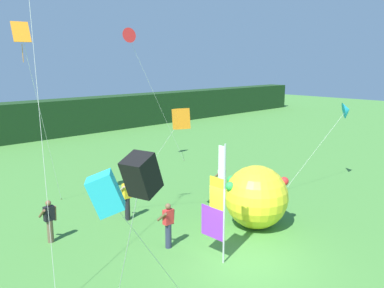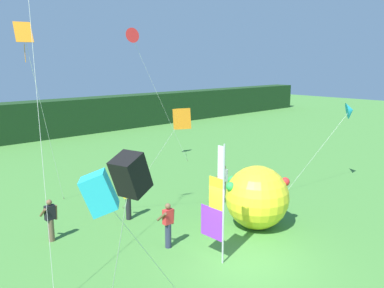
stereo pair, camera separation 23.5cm
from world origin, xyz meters
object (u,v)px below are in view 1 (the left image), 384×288
object	(u,v)px
person_near_banner	(127,198)
person_far_right	(222,180)
person_mid_field	(168,224)
kite_red_delta_6	(128,36)
person_far_left	(49,220)
kite_orange_box_1	(181,119)
banner_flag	(217,205)
kite_cyan_box_3	(106,194)
inflatable_balloon	(256,197)
kite_black_box_0	(141,177)
kite_cyan_delta_2	(346,110)
kite_orange_diamond_5	(23,42)

from	to	relation	value
person_near_banner	person_far_right	xyz separation A→B (m)	(4.86, -0.85, -0.10)
person_mid_field	kite_red_delta_6	distance (m)	13.01
person_far_left	kite_orange_box_1	xyz separation A→B (m)	(4.52, -2.09, 3.43)
person_near_banner	kite_orange_box_1	xyz separation A→B (m)	(1.29, -1.88, 3.31)
banner_flag	kite_cyan_box_3	xyz separation A→B (m)	(-5.50, -2.33, 2.24)
person_near_banner	kite_red_delta_6	distance (m)	10.65
kite_red_delta_6	inflatable_balloon	bearing A→B (deg)	-99.07
person_near_banner	kite_cyan_box_3	bearing A→B (deg)	-126.79
kite_black_box_0	kite_orange_box_1	world-z (taller)	kite_black_box_0
kite_black_box_0	person_near_banner	bearing A→B (deg)	56.56
banner_flag	person_near_banner	world-z (taller)	banner_flag
kite_black_box_0	kite_red_delta_6	xyz separation A→B (m)	(10.80, 15.40, 2.94)
person_far_right	kite_cyan_delta_2	size ratio (longest dim) A/B	0.37
banner_flag	kite_red_delta_6	world-z (taller)	kite_red_delta_6
person_mid_field	kite_red_delta_6	xyz separation A→B (m)	(5.36, 9.58, 6.98)
kite_cyan_delta_2	person_far_right	bearing A→B (deg)	156.07
person_near_banner	person_far_right	world-z (taller)	person_near_banner
banner_flag	kite_cyan_delta_2	distance (m)	11.48
person_near_banner	kite_cyan_delta_2	bearing A→B (deg)	-18.20
banner_flag	person_near_banner	xyz separation A→B (m)	(-0.11, 4.88, -0.94)
kite_cyan_delta_2	person_far_left	bearing A→B (deg)	164.89
person_far_left	kite_cyan_box_3	distance (m)	8.40
person_near_banner	kite_cyan_delta_2	world-z (taller)	kite_cyan_delta_2
person_far_left	kite_orange_diamond_5	distance (m)	6.93
kite_orange_diamond_5	kite_red_delta_6	size ratio (longest dim) A/B	0.95
banner_flag	inflatable_balloon	bearing A→B (deg)	13.81
person_near_banner	kite_cyan_delta_2	size ratio (longest dim) A/B	0.41
kite_black_box_0	person_far_right	bearing A→B (deg)	36.90
person_near_banner	kite_orange_box_1	world-z (taller)	kite_orange_box_1
person_far_right	kite_cyan_delta_2	xyz separation A→B (m)	(6.48, -2.88, 3.07)
person_far_left	kite_black_box_0	xyz separation A→B (m)	(-2.67, -9.13, 4.07)
person_far_right	kite_orange_diamond_5	world-z (taller)	kite_orange_diamond_5
person_far_left	kite_red_delta_6	bearing A→B (deg)	37.62
person_mid_field	kite_orange_diamond_5	world-z (taller)	kite_orange_diamond_5
banner_flag	person_mid_field	xyz separation A→B (m)	(-0.56, 1.78, -1.03)
kite_orange_diamond_5	person_mid_field	bearing A→B (deg)	-71.19
person_near_banner	person_far_left	distance (m)	3.24
person_far_right	person_near_banner	bearing A→B (deg)	170.05
person_near_banner	kite_black_box_0	xyz separation A→B (m)	(-5.90, -8.93, 3.96)
inflatable_balloon	kite_orange_diamond_5	size ratio (longest dim) A/B	0.32
person_near_banner	person_far_left	bearing A→B (deg)	176.35
person_far_right	kite_cyan_box_3	size ratio (longest dim) A/B	0.35
person_near_banner	kite_black_box_0	bearing A→B (deg)	-123.44
person_mid_field	person_near_banner	bearing A→B (deg)	81.68
inflatable_balloon	kite_orange_diamond_5	distance (m)	10.87
person_near_banner	kite_orange_diamond_5	bearing A→B (deg)	130.32
kite_cyan_delta_2	kite_orange_diamond_5	xyz separation A→B (m)	(-13.87, 6.70, 3.22)
person_far_left	kite_cyan_box_3	bearing A→B (deg)	-106.28
kite_orange_diamond_5	kite_red_delta_6	bearing A→B (deg)	25.21
banner_flag	person_far_right	xyz separation A→B (m)	(4.75, 4.03, -1.04)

